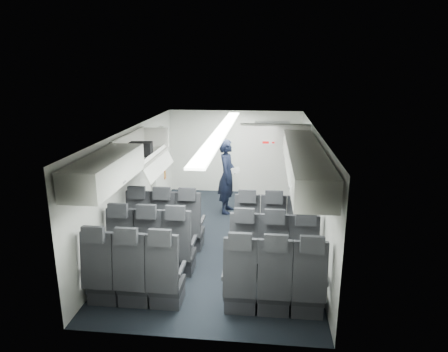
% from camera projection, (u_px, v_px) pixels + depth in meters
% --- Properties ---
extents(cabin_shell, '(3.41, 6.01, 2.16)m').
position_uv_depth(cabin_shell, '(222.00, 183.00, 7.51)').
color(cabin_shell, black).
rests_on(cabin_shell, ground).
extents(seat_row_front, '(3.33, 0.56, 1.24)m').
position_uv_depth(seat_row_front, '(218.00, 230.00, 7.19)').
color(seat_row_front, black).
rests_on(seat_row_front, cabin_shell).
extents(seat_row_mid, '(3.33, 0.56, 1.24)m').
position_uv_depth(seat_row_mid, '(212.00, 252.00, 6.33)').
color(seat_row_mid, black).
rests_on(seat_row_mid, cabin_shell).
extents(seat_row_rear, '(3.33, 0.56, 1.24)m').
position_uv_depth(seat_row_rear, '(203.00, 282.00, 5.47)').
color(seat_row_rear, black).
rests_on(seat_row_rear, cabin_shell).
extents(overhead_bin_left_rear, '(0.53, 1.80, 0.40)m').
position_uv_depth(overhead_bin_left_rear, '(105.00, 170.00, 5.54)').
color(overhead_bin_left_rear, silver).
rests_on(overhead_bin_left_rear, cabin_shell).
extents(overhead_bin_left_front_open, '(0.64, 1.70, 0.72)m').
position_uv_depth(overhead_bin_left_front_open, '(141.00, 152.00, 7.25)').
color(overhead_bin_left_front_open, '#9E9E93').
rests_on(overhead_bin_left_front_open, cabin_shell).
extents(overhead_bin_right_rear, '(0.53, 1.80, 0.40)m').
position_uv_depth(overhead_bin_right_rear, '(310.00, 176.00, 5.25)').
color(overhead_bin_right_rear, silver).
rests_on(overhead_bin_right_rear, cabin_shell).
extents(overhead_bin_right_front, '(0.53, 1.70, 0.40)m').
position_uv_depth(overhead_bin_right_front, '(300.00, 149.00, 6.93)').
color(overhead_bin_right_front, silver).
rests_on(overhead_bin_right_front, cabin_shell).
extents(bulkhead_partition, '(1.40, 0.15, 2.13)m').
position_uv_depth(bulkhead_partition, '(273.00, 176.00, 8.19)').
color(bulkhead_partition, silver).
rests_on(bulkhead_partition, cabin_shell).
extents(galley_unit, '(0.85, 0.52, 1.90)m').
position_uv_depth(galley_unit, '(271.00, 160.00, 10.06)').
color(galley_unit, '#939399').
rests_on(galley_unit, cabin_shell).
extents(boarding_door, '(0.12, 1.27, 1.86)m').
position_uv_depth(boarding_door, '(159.00, 169.00, 9.21)').
color(boarding_door, silver).
rests_on(boarding_door, cabin_shell).
extents(flight_attendant, '(0.45, 0.65, 1.69)m').
position_uv_depth(flight_attendant, '(227.00, 176.00, 9.00)').
color(flight_attendant, black).
rests_on(flight_attendant, ground).
extents(carry_on_bag, '(0.43, 0.32, 0.24)m').
position_uv_depth(carry_on_bag, '(140.00, 149.00, 7.16)').
color(carry_on_bag, black).
rests_on(carry_on_bag, overhead_bin_left_front_open).
extents(papers, '(0.18, 0.02, 0.13)m').
position_uv_depth(papers, '(235.00, 170.00, 8.89)').
color(papers, white).
rests_on(papers, flight_attendant).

